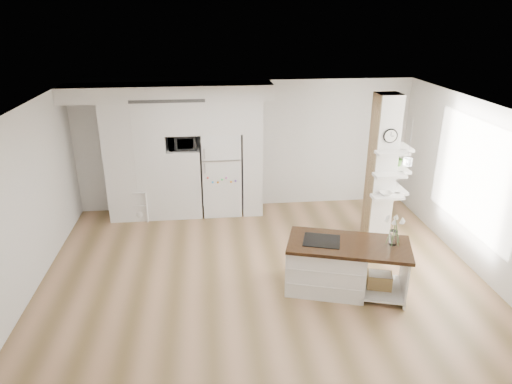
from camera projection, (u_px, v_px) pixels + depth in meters
floor at (262, 278)px, 7.32m from camera, size 7.00×6.00×0.01m
room at (263, 169)px, 6.63m from camera, size 7.04×6.04×2.72m
cabinet_wall at (174, 145)px, 9.08m from camera, size 4.00×0.71×2.70m
refrigerator at (221, 173)px, 9.42m from camera, size 0.78×0.69×1.75m
column at (387, 170)px, 8.10m from camera, size 0.69×0.90×2.70m
window at (473, 176)px, 7.39m from camera, size 0.00×2.40×2.40m
pendant_light at (374, 145)px, 6.84m from camera, size 0.12×0.12×0.10m
kitchen_island at (334, 264)px, 6.90m from camera, size 1.95×1.34×1.37m
bookshelf at (137, 206)px, 9.29m from camera, size 0.58×0.40×0.64m
floor_plant_a at (373, 215)px, 8.97m from camera, size 0.31×0.27×0.50m
floor_plant_b at (386, 198)px, 9.85m from camera, size 0.30×0.30×0.45m
microwave at (183, 142)px, 9.03m from camera, size 0.54×0.37×0.30m
shelf_plant at (398, 158)px, 8.22m from camera, size 0.27×0.23×0.30m
decor_bowl at (386, 194)px, 8.01m from camera, size 0.22×0.22×0.05m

